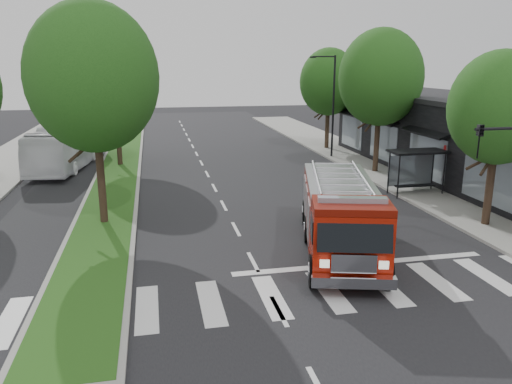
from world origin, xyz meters
TOP-DOWN VIEW (x-y plane):
  - ground at (0.00, 0.00)m, footprint 140.00×140.00m
  - sidewalk_right at (12.50, 10.00)m, footprint 5.00×80.00m
  - median at (-6.00, 18.00)m, footprint 3.00×50.00m
  - storefront_row at (17.00, 10.00)m, footprint 8.00×30.00m
  - bus_shelter at (11.20, 8.15)m, footprint 3.20×1.60m
  - tree_right_near at (11.50, 2.00)m, footprint 4.40×4.40m
  - tree_right_mid at (11.50, 14.00)m, footprint 5.60×5.60m
  - tree_right_far at (11.50, 24.00)m, footprint 5.00×5.00m
  - tree_median_near at (-6.00, 6.00)m, footprint 5.80×5.80m
  - tree_median_far at (-6.00, 20.00)m, footprint 5.60×5.60m
  - streetlight_right_far at (10.35, 20.00)m, footprint 2.11×0.20m
  - fire_engine at (3.68, 0.49)m, footprint 4.93×9.39m
  - city_bus at (-9.68, 20.53)m, footprint 4.19×11.78m

SIDE VIEW (x-z plane):
  - ground at x=0.00m, z-range 0.00..0.00m
  - sidewalk_right at x=12.50m, z-range 0.00..0.15m
  - median at x=-6.00m, z-range 0.00..0.16m
  - fire_engine at x=3.68m, z-range -0.06..3.06m
  - city_bus at x=-9.68m, z-range 0.00..3.21m
  - bus_shelter at x=11.20m, z-range 0.73..3.34m
  - storefront_row at x=17.00m, z-range 0.00..5.00m
  - streetlight_right_far at x=10.35m, z-range 0.48..8.48m
  - tree_right_near at x=11.50m, z-range 1.48..9.53m
  - tree_right_far at x=11.50m, z-range 1.47..10.20m
  - tree_right_mid at x=11.50m, z-range 1.63..11.35m
  - tree_median_far at x=-6.00m, z-range 1.63..11.35m
  - tree_median_near at x=-6.00m, z-range 1.73..11.89m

